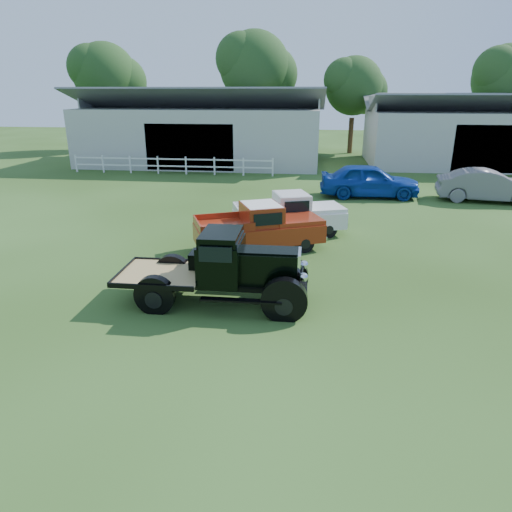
% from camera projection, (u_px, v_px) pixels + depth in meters
% --- Properties ---
extents(ground, '(120.00, 120.00, 0.00)m').
position_uv_depth(ground, '(243.00, 308.00, 12.13)').
color(ground, '#223A0F').
extents(shed_left, '(18.80, 10.20, 5.60)m').
position_uv_depth(shed_left, '(205.00, 126.00, 36.24)').
color(shed_left, '#9D9A8F').
rests_on(shed_left, ground).
extents(shed_right, '(16.80, 9.20, 5.20)m').
position_uv_depth(shed_right, '(477.00, 130.00, 34.81)').
color(shed_right, '#9D9A8F').
rests_on(shed_right, ground).
extents(fence_rail, '(14.20, 0.16, 1.20)m').
position_uv_depth(fence_rail, '(172.00, 165.00, 31.51)').
color(fence_rail, white).
rests_on(fence_rail, ground).
extents(tree_a, '(6.30, 6.30, 10.50)m').
position_uv_depth(tree_a, '(107.00, 93.00, 43.21)').
color(tree_a, '#224318').
rests_on(tree_a, ground).
extents(tree_b, '(6.90, 6.90, 11.50)m').
position_uv_depth(tree_b, '(255.00, 87.00, 42.35)').
color(tree_b, '#224318').
rests_on(tree_b, ground).
extents(tree_c, '(5.40, 5.40, 9.00)m').
position_uv_depth(tree_c, '(353.00, 102.00, 40.80)').
color(tree_c, '#224318').
rests_on(tree_c, ground).
extents(tree_d, '(6.00, 6.00, 10.00)m').
position_uv_depth(tree_d, '(503.00, 96.00, 40.05)').
color(tree_d, '#224318').
rests_on(tree_d, ground).
extents(vintage_flatbed, '(5.10, 2.05, 2.02)m').
position_uv_depth(vintage_flatbed, '(218.00, 268.00, 12.13)').
color(vintage_flatbed, black).
rests_on(vintage_flatbed, ground).
extents(red_pickup, '(5.02, 3.51, 1.71)m').
position_uv_depth(red_pickup, '(259.00, 227.00, 16.31)').
color(red_pickup, maroon).
rests_on(red_pickup, ground).
extents(white_pickup, '(4.80, 3.08, 1.65)m').
position_uv_depth(white_pickup, '(289.00, 215.00, 18.06)').
color(white_pickup, silver).
rests_on(white_pickup, ground).
extents(misc_car_blue, '(5.28, 2.23, 1.78)m').
position_uv_depth(misc_car_blue, '(369.00, 180.00, 24.58)').
color(misc_car_blue, '#0F3797').
rests_on(misc_car_blue, ground).
extents(misc_car_grey, '(5.16, 2.43, 1.64)m').
position_uv_depth(misc_car_grey, '(488.00, 186.00, 23.55)').
color(misc_car_grey, '#5F5E62').
rests_on(misc_car_grey, ground).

